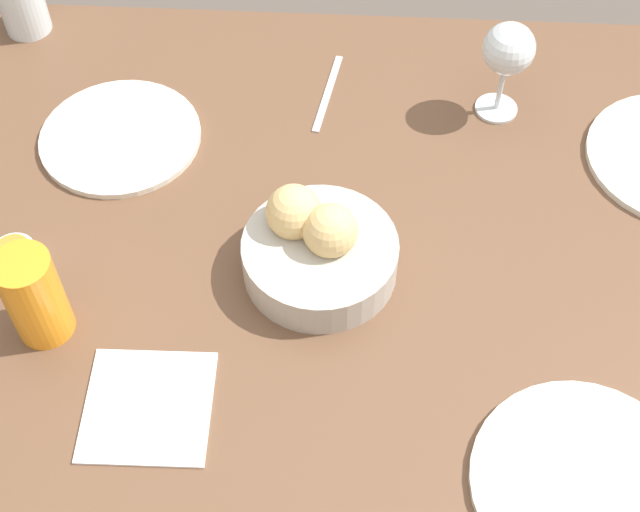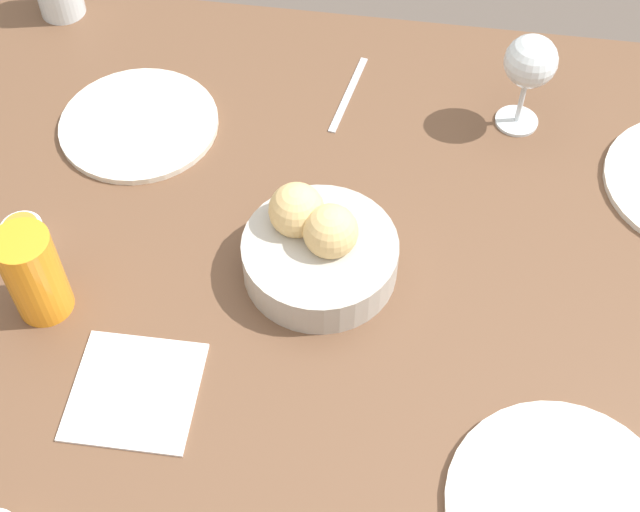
{
  "view_description": "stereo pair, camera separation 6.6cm",
  "coord_description": "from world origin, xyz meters",
  "px_view_note": "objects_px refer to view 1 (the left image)",
  "views": [
    {
      "loc": [
        0.05,
        0.68,
        1.68
      ],
      "look_at": [
        0.09,
        -0.01,
        0.77
      ],
      "focal_mm": 50.0,
      "sensor_mm": 36.0,
      "label": 1
    },
    {
      "loc": [
        -0.01,
        0.67,
        1.68
      ],
      "look_at": [
        0.09,
        -0.01,
        0.77
      ],
      "focal_mm": 50.0,
      "sensor_mm": 36.0,
      "label": 2
    }
  ],
  "objects_px": {
    "bread_basket": "(318,248)",
    "knife_silver": "(328,93)",
    "plate_near_right": "(120,137)",
    "jam_bowl_honey": "(15,255)",
    "juice_glass": "(34,296)",
    "water_tumbler": "(21,0)",
    "wine_glass": "(508,52)",
    "plate_far_center": "(586,485)",
    "napkin": "(148,406)"
  },
  "relations": [
    {
      "from": "bread_basket",
      "to": "jam_bowl_honey",
      "type": "height_order",
      "value": "bread_basket"
    },
    {
      "from": "water_tumbler",
      "to": "napkin",
      "type": "distance_m",
      "value": 0.75
    },
    {
      "from": "plate_far_center",
      "to": "water_tumbler",
      "type": "relative_size",
      "value": 2.31
    },
    {
      "from": "juice_glass",
      "to": "knife_silver",
      "type": "distance_m",
      "value": 0.56
    },
    {
      "from": "juice_glass",
      "to": "knife_silver",
      "type": "relative_size",
      "value": 0.77
    },
    {
      "from": "knife_silver",
      "to": "napkin",
      "type": "height_order",
      "value": "napkin"
    },
    {
      "from": "bread_basket",
      "to": "water_tumbler",
      "type": "height_order",
      "value": "same"
    },
    {
      "from": "plate_far_center",
      "to": "plate_near_right",
      "type": "bearing_deg",
      "value": -39.28
    },
    {
      "from": "wine_glass",
      "to": "water_tumbler",
      "type": "bearing_deg",
      "value": -11.28
    },
    {
      "from": "plate_far_center",
      "to": "jam_bowl_honey",
      "type": "distance_m",
      "value": 0.76
    },
    {
      "from": "wine_glass",
      "to": "napkin",
      "type": "relative_size",
      "value": 1.02
    },
    {
      "from": "bread_basket",
      "to": "knife_silver",
      "type": "height_order",
      "value": "bread_basket"
    },
    {
      "from": "juice_glass",
      "to": "napkin",
      "type": "bearing_deg",
      "value": 144.3
    },
    {
      "from": "napkin",
      "to": "jam_bowl_honey",
      "type": "bearing_deg",
      "value": -44.21
    },
    {
      "from": "bread_basket",
      "to": "wine_glass",
      "type": "bearing_deg",
      "value": -129.16
    },
    {
      "from": "juice_glass",
      "to": "bread_basket",
      "type": "bearing_deg",
      "value": -161.45
    },
    {
      "from": "napkin",
      "to": "wine_glass",
      "type": "bearing_deg",
      "value": -129.91
    },
    {
      "from": "water_tumbler",
      "to": "juice_glass",
      "type": "bearing_deg",
      "value": 106.42
    },
    {
      "from": "water_tumbler",
      "to": "knife_silver",
      "type": "relative_size",
      "value": 0.65
    },
    {
      "from": "plate_far_center",
      "to": "juice_glass",
      "type": "relative_size",
      "value": 1.94
    },
    {
      "from": "plate_near_right",
      "to": "plate_far_center",
      "type": "relative_size",
      "value": 0.92
    },
    {
      "from": "juice_glass",
      "to": "napkin",
      "type": "distance_m",
      "value": 0.19
    },
    {
      "from": "juice_glass",
      "to": "wine_glass",
      "type": "bearing_deg",
      "value": -144.23
    },
    {
      "from": "bread_basket",
      "to": "plate_far_center",
      "type": "height_order",
      "value": "bread_basket"
    },
    {
      "from": "jam_bowl_honey",
      "to": "knife_silver",
      "type": "bearing_deg",
      "value": -138.63
    },
    {
      "from": "wine_glass",
      "to": "knife_silver",
      "type": "bearing_deg",
      "value": -4.81
    },
    {
      "from": "juice_glass",
      "to": "knife_silver",
      "type": "height_order",
      "value": "juice_glass"
    },
    {
      "from": "plate_near_right",
      "to": "jam_bowl_honey",
      "type": "height_order",
      "value": "jam_bowl_honey"
    },
    {
      "from": "wine_glass",
      "to": "knife_silver",
      "type": "relative_size",
      "value": 0.91
    },
    {
      "from": "wine_glass",
      "to": "jam_bowl_honey",
      "type": "height_order",
      "value": "wine_glass"
    },
    {
      "from": "plate_near_right",
      "to": "jam_bowl_honey",
      "type": "distance_m",
      "value": 0.25
    },
    {
      "from": "plate_near_right",
      "to": "water_tumbler",
      "type": "relative_size",
      "value": 2.12
    },
    {
      "from": "water_tumbler",
      "to": "plate_far_center",
      "type": "bearing_deg",
      "value": 137.46
    },
    {
      "from": "bread_basket",
      "to": "knife_silver",
      "type": "relative_size",
      "value": 1.17
    },
    {
      "from": "juice_glass",
      "to": "napkin",
      "type": "relative_size",
      "value": 0.88
    },
    {
      "from": "wine_glass",
      "to": "jam_bowl_honey",
      "type": "relative_size",
      "value": 2.76
    },
    {
      "from": "plate_near_right",
      "to": "water_tumbler",
      "type": "height_order",
      "value": "water_tumbler"
    },
    {
      "from": "water_tumbler",
      "to": "wine_glass",
      "type": "relative_size",
      "value": 0.72
    },
    {
      "from": "plate_near_right",
      "to": "knife_silver",
      "type": "xyz_separation_m",
      "value": [
        -0.3,
        -0.12,
        -0.0
      ]
    },
    {
      "from": "bread_basket",
      "to": "plate_near_right",
      "type": "height_order",
      "value": "bread_basket"
    },
    {
      "from": "wine_glass",
      "to": "knife_silver",
      "type": "height_order",
      "value": "wine_glass"
    },
    {
      "from": "plate_far_center",
      "to": "knife_silver",
      "type": "xyz_separation_m",
      "value": [
        0.32,
        -0.62,
        -0.0
      ]
    },
    {
      "from": "water_tumbler",
      "to": "knife_silver",
      "type": "distance_m",
      "value": 0.52
    },
    {
      "from": "plate_far_center",
      "to": "wine_glass",
      "type": "bearing_deg",
      "value": -84.21
    },
    {
      "from": "wine_glass",
      "to": "napkin",
      "type": "bearing_deg",
      "value": 50.09
    },
    {
      "from": "plate_far_center",
      "to": "juice_glass",
      "type": "bearing_deg",
      "value": -15.19
    },
    {
      "from": "jam_bowl_honey",
      "to": "knife_silver",
      "type": "relative_size",
      "value": 0.33
    },
    {
      "from": "knife_silver",
      "to": "jam_bowl_honey",
      "type": "bearing_deg",
      "value": 41.37
    },
    {
      "from": "bread_basket",
      "to": "wine_glass",
      "type": "height_order",
      "value": "wine_glass"
    },
    {
      "from": "water_tumbler",
      "to": "bread_basket",
      "type": "bearing_deg",
      "value": 137.44
    }
  ]
}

